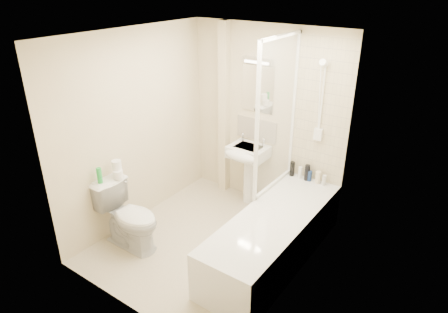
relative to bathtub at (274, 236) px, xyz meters
The scene contains 25 objects.
floor 0.83m from the bathtub, 165.07° to the right, with size 2.50×2.50×0.00m, color beige.
wall_back 1.58m from the bathtub, 125.54° to the left, with size 2.20×0.02×2.40m, color beige.
wall_left 2.07m from the bathtub, behind, with size 0.02×2.50×2.40m, color beige.
wall_right 1.00m from the bathtub, 29.74° to the right, with size 0.02×2.50×2.40m, color beige.
ceiling 2.25m from the bathtub, 165.07° to the right, with size 2.20×2.50×0.02m, color white.
tile_back 1.54m from the bathtub, 90.00° to the left, with size 0.70×0.01×1.75m, color beige.
tile_right 1.19m from the bathtub, ahead, with size 0.01×2.10×1.75m, color beige.
pipe_boxing 1.92m from the bathtub, 144.15° to the left, with size 0.12×0.12×2.40m, color beige.
splashback 1.55m from the bathtub, 130.12° to the left, with size 0.60×0.01×0.30m, color beige.
mirror 1.87m from the bathtub, 130.17° to the left, with size 0.46×0.01×0.60m, color white.
strip_light 2.13m from the bathtub, 130.80° to the left, with size 0.42×0.07×0.07m, color silver.
bathtub is the anchor object (origin of this frame).
shower_screen 1.35m from the bathtub, 120.33° to the left, with size 0.04×0.92×1.80m.
shower_fixture 1.60m from the bathtub, 90.10° to the left, with size 0.10×0.16×0.99m.
pedestal_sink 1.26m from the bathtub, 137.13° to the left, with size 0.50×0.47×0.97m.
bottle_black_a 1.06m from the bathtub, 106.17° to the left, with size 0.06×0.06×0.19m, color black.
bottle_white_a 1.03m from the bathtub, 99.81° to the left, with size 0.05×0.05×0.15m, color white.
bottle_black_b 1.03m from the bathtub, 94.25° to the left, with size 0.07×0.07×0.21m, color black.
bottle_blue 1.02m from the bathtub, 92.10° to the left, with size 0.06×0.06×0.13m, color navy.
bottle_cream 1.02m from the bathtub, 85.53° to the left, with size 0.06×0.06×0.16m, color beige.
bottle_white_b 1.03m from the bathtub, 80.69° to the left, with size 0.05×0.05×0.13m, color silver.
toilet 1.65m from the bathtub, 152.91° to the right, with size 0.77×0.44×0.78m, color white.
toilet_roll_lower 1.90m from the bathtub, 158.44° to the right, with size 0.11×0.11×0.09m, color white.
toilet_roll_upper 1.95m from the bathtub, 159.40° to the right, with size 0.11×0.11×0.11m, color white.
green_bottle 2.05m from the bathtub, 153.92° to the right, with size 0.06×0.06×0.18m, color green.
Camera 1 is at (2.40, -3.08, 2.93)m, focal length 32.00 mm.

